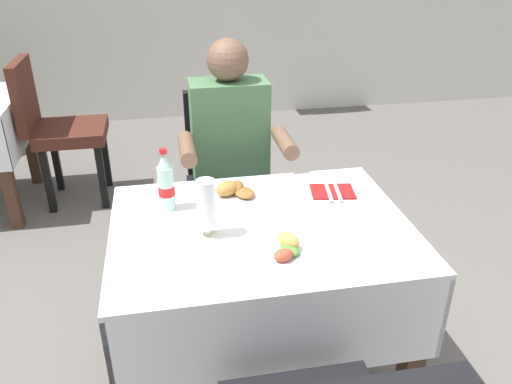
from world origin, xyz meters
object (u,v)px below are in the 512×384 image
object	(u,v)px
chair_far_diner_seat	(231,178)
seated_diner_far	(232,158)
napkin_cutlery_set	(332,191)
plate_near_camera	(289,250)
beer_glass_left	(207,208)
main_dining_table	(261,266)
cola_bottle_primary	(166,183)
plate_far_diner	(239,193)
background_chair_right	(56,124)

from	to	relation	value
chair_far_diner_seat	seated_diner_far	distance (m)	0.19
chair_far_diner_seat	napkin_cutlery_set	distance (m)	0.71
plate_near_camera	seated_diner_far	bearing A→B (deg)	93.83
seated_diner_far	beer_glass_left	xyz separation A→B (m)	(-0.19, -0.72, 0.14)
main_dining_table	cola_bottle_primary	bearing A→B (deg)	150.70
beer_glass_left	napkin_cutlery_set	world-z (taller)	beer_glass_left
main_dining_table	plate_far_diner	distance (m)	0.30
main_dining_table	cola_bottle_primary	distance (m)	0.47
plate_far_diner	chair_far_diner_seat	bearing A→B (deg)	85.53
chair_far_diner_seat	seated_diner_far	size ratio (longest dim) A/B	0.77
background_chair_right	plate_near_camera	bearing A→B (deg)	-62.31
main_dining_table	beer_glass_left	xyz separation A→B (m)	(-0.19, -0.04, 0.29)
seated_diner_far	chair_far_diner_seat	bearing A→B (deg)	85.47
main_dining_table	plate_near_camera	world-z (taller)	plate_near_camera
beer_glass_left	napkin_cutlery_set	bearing A→B (deg)	23.88
cola_bottle_primary	background_chair_right	bearing A→B (deg)	112.78
chair_far_diner_seat	plate_far_diner	distance (m)	0.61
beer_glass_left	background_chair_right	xyz separation A→B (m)	(-0.82, 1.86, -0.30)
beer_glass_left	background_chair_right	bearing A→B (deg)	113.73
beer_glass_left	napkin_cutlery_set	distance (m)	0.58
seated_diner_far	background_chair_right	world-z (taller)	seated_diner_far
plate_near_camera	napkin_cutlery_set	xyz separation A→B (m)	(0.28, 0.40, -0.01)
chair_far_diner_seat	beer_glass_left	bearing A→B (deg)	-103.12
chair_far_diner_seat	cola_bottle_primary	distance (m)	0.75
plate_near_camera	cola_bottle_primary	size ratio (longest dim) A/B	1.06
plate_near_camera	beer_glass_left	xyz separation A→B (m)	(-0.25, 0.16, 0.09)
seated_diner_far	plate_near_camera	xyz separation A→B (m)	(0.06, -0.89, 0.05)
main_dining_table	seated_diner_far	distance (m)	0.70
main_dining_table	plate_far_diner	size ratio (longest dim) A/B	4.25
main_dining_table	plate_far_diner	world-z (taller)	plate_far_diner
chair_far_diner_seat	seated_diner_far	world-z (taller)	seated_diner_far
beer_glass_left	cola_bottle_primary	distance (m)	0.25
napkin_cutlery_set	background_chair_right	bearing A→B (deg)	129.48
napkin_cutlery_set	plate_far_diner	bearing A→B (deg)	175.80
seated_diner_far	plate_near_camera	size ratio (longest dim) A/B	4.91
cola_bottle_primary	napkin_cutlery_set	world-z (taller)	cola_bottle_primary
beer_glass_left	main_dining_table	bearing A→B (deg)	11.17
chair_far_diner_seat	plate_far_diner	xyz separation A→B (m)	(-0.04, -0.57, 0.21)
beer_glass_left	background_chair_right	world-z (taller)	background_chair_right
main_dining_table	chair_far_diner_seat	xyz separation A→B (m)	(-0.00, 0.79, -0.01)
main_dining_table	plate_far_diner	xyz separation A→B (m)	(-0.04, 0.22, 0.20)
cola_bottle_primary	plate_far_diner	bearing A→B (deg)	8.09
plate_near_camera	beer_glass_left	bearing A→B (deg)	146.07
main_dining_table	beer_glass_left	world-z (taller)	beer_glass_left
plate_far_diner	background_chair_right	xyz separation A→B (m)	(-0.97, 1.60, -0.21)
plate_far_diner	napkin_cutlery_set	xyz separation A→B (m)	(0.37, -0.03, -0.02)
chair_far_diner_seat	beer_glass_left	xyz separation A→B (m)	(-0.19, -0.83, 0.30)
main_dining_table	seated_diner_far	bearing A→B (deg)	90.72
cola_bottle_primary	napkin_cutlery_set	size ratio (longest dim) A/B	1.24
plate_near_camera	plate_far_diner	distance (m)	0.43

